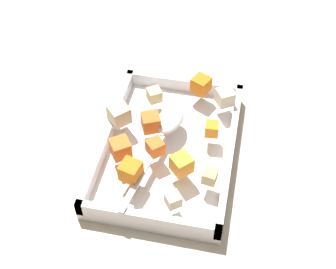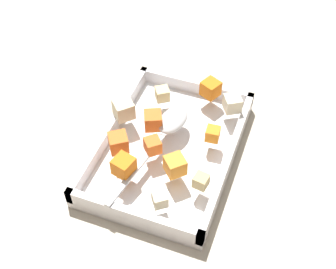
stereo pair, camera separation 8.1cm
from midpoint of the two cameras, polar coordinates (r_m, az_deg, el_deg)
name	(u,v)px [view 2 (the right image)]	position (r m, az deg, el deg)	size (l,w,h in m)	color
ground_plane	(157,158)	(0.85, 1.39, -3.11)	(4.00, 4.00, 0.00)	#BCB29E
baking_dish	(168,149)	(0.84, 2.76, -1.98)	(0.33, 0.23, 0.04)	silver
carrot_chunk_near_right	(175,165)	(0.76, 3.92, -3.97)	(0.03, 0.03, 0.03)	orange
carrot_chunk_under_handle	(153,120)	(0.83, 0.95, 1.59)	(0.03, 0.03, 0.03)	orange
carrot_chunk_corner_nw	(213,134)	(0.82, 8.34, -0.08)	(0.02, 0.02, 0.02)	orange
carrot_chunk_back_center	(211,88)	(0.90, 7.85, 5.48)	(0.03, 0.03, 0.03)	orange
carrot_chunk_center	(124,166)	(0.76, -2.42, -4.05)	(0.03, 0.03, 0.03)	orange
carrot_chunk_near_left	(118,143)	(0.79, -3.20, -1.16)	(0.03, 0.03, 0.03)	orange
carrot_chunk_heap_top	(152,145)	(0.79, 0.99, -1.51)	(0.03, 0.03, 0.03)	orange
potato_chunk_front_center	(232,103)	(0.87, 10.56, 3.63)	(0.03, 0.03, 0.03)	beige
potato_chunk_mid_left	(160,200)	(0.73, 2.22, -8.17)	(0.02, 0.02, 0.02)	beige
potato_chunk_mid_right	(162,94)	(0.88, 1.94, 4.86)	(0.02, 0.02, 0.02)	#E0CC89
potato_chunk_corner_se	(124,109)	(0.85, -2.74, 2.97)	(0.03, 0.03, 0.03)	beige
potato_chunk_far_left	(201,181)	(0.75, 7.17, -5.87)	(0.02, 0.02, 0.02)	tan
serving_spoon	(169,125)	(0.83, 2.95, 1.03)	(0.24, 0.07, 0.02)	silver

